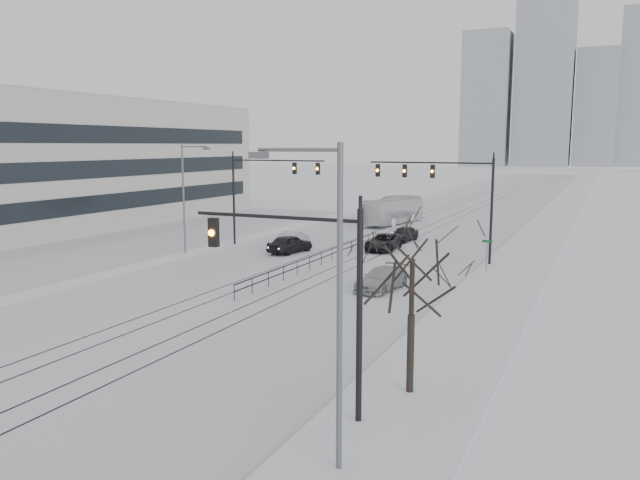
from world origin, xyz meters
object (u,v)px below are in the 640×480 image
at_px(bare_tree, 412,273).
at_px(sedan_nb_front, 383,242).
at_px(sedan_nb_far, 404,234).
at_px(sedan_nb_right, 382,279).
at_px(box_truck, 392,211).
at_px(traffic_mast_near, 313,282).
at_px(sedan_sb_inner, 290,244).
at_px(sedan_sb_outer, 293,239).

bearing_deg(bare_tree, sedan_nb_front, 110.92).
bearing_deg(sedan_nb_far, sedan_nb_right, -69.30).
height_order(sedan_nb_front, box_truck, box_truck).
distance_m(sedan_nb_front, box_truck, 18.05).
height_order(traffic_mast_near, sedan_nb_front, traffic_mast_near).
bearing_deg(box_truck, bare_tree, 117.63).
height_order(bare_tree, sedan_sb_inner, bare_tree).
bearing_deg(sedan_sb_outer, bare_tree, 122.58).
distance_m(sedan_sb_outer, sedan_nb_far, 10.58).
distance_m(sedan_sb_inner, box_truck, 21.94).
distance_m(sedan_sb_outer, sedan_nb_right, 18.10).
bearing_deg(box_truck, sedan_nb_right, 115.74).
xyz_separation_m(sedan_sb_inner, sedan_sb_outer, (-1.39, 3.29, -0.09)).
bearing_deg(sedan_sb_inner, traffic_mast_near, 129.45).
xyz_separation_m(bare_tree, sedan_nb_far, (-11.14, 34.89, -3.79)).
height_order(sedan_nb_front, sedan_nb_right, sedan_nb_front).
bearing_deg(sedan_nb_front, sedan_nb_right, -74.97).
distance_m(bare_tree, sedan_nb_front, 31.60).
xyz_separation_m(sedan_sb_outer, box_truck, (3.08, 18.57, 0.86)).
height_order(sedan_sb_outer, sedan_nb_right, sedan_nb_right).
bearing_deg(box_truck, sedan_nb_front, 114.45).
distance_m(traffic_mast_near, bare_tree, 3.85).
height_order(bare_tree, box_truck, bare_tree).
xyz_separation_m(sedan_sb_inner, box_truck, (1.69, 21.87, 0.77)).
distance_m(traffic_mast_near, sedan_nb_front, 33.70).
bearing_deg(sedan_sb_inner, sedan_nb_right, 150.60).
bearing_deg(sedan_sb_outer, sedan_sb_inner, 111.09).
distance_m(sedan_sb_inner, sedan_sb_outer, 3.58).
relative_size(sedan_sb_outer, box_truck, 0.37).
relative_size(traffic_mast_near, sedan_nb_right, 1.49).
relative_size(traffic_mast_near, bare_tree, 1.15).
xyz_separation_m(bare_tree, sedan_nb_right, (-6.43, 15.27, -3.81)).
distance_m(traffic_mast_near, sedan_nb_far, 39.08).
bearing_deg(bare_tree, sedan_sb_outer, 124.41).
relative_size(bare_tree, sedan_sb_outer, 1.49).
relative_size(sedan_sb_inner, sedan_sb_outer, 1.10).
distance_m(traffic_mast_near, sedan_sb_outer, 35.55).
relative_size(traffic_mast_near, box_truck, 0.64).
bearing_deg(sedan_sb_inner, bare_tree, 136.16).
height_order(bare_tree, sedan_nb_front, bare_tree).
height_order(traffic_mast_near, bare_tree, traffic_mast_near).
relative_size(sedan_sb_inner, box_truck, 0.41).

